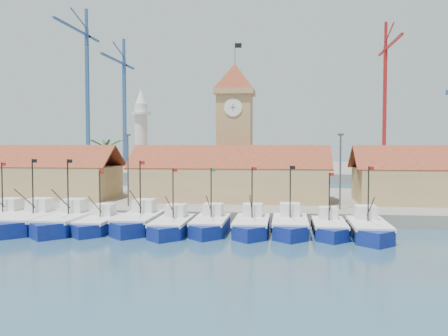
# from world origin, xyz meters

# --- Properties ---
(ground) EXTENTS (400.00, 400.00, 0.00)m
(ground) POSITION_xyz_m (0.00, 0.00, 0.00)
(ground) COLOR navy
(ground) RESTS_ON ground
(quay) EXTENTS (140.00, 32.00, 1.50)m
(quay) POSITION_xyz_m (0.00, 24.00, 0.75)
(quay) COLOR gray
(quay) RESTS_ON ground
(terminal) EXTENTS (240.00, 80.00, 2.00)m
(terminal) POSITION_xyz_m (0.00, 110.00, 1.00)
(terminal) COLOR gray
(terminal) RESTS_ON ground
(boat_1) EXTENTS (3.92, 10.73, 8.12)m
(boat_1) POSITION_xyz_m (-19.85, 2.05, 0.84)
(boat_1) COLOR navy
(boat_1) RESTS_ON ground
(boat_2) EXTENTS (3.92, 10.72, 8.12)m
(boat_2) POSITION_xyz_m (-15.79, 1.98, 0.84)
(boat_2) COLOR navy
(boat_2) RESTS_ON ground
(boat_3) EXTENTS (3.28, 9.00, 6.81)m
(boat_3) POSITION_xyz_m (-12.26, 2.31, 0.70)
(boat_3) COLOR navy
(boat_3) RESTS_ON ground
(boat_4) EXTENTS (3.82, 10.45, 7.91)m
(boat_4) POSITION_xyz_m (-8.15, 3.35, 0.82)
(boat_4) COLOR navy
(boat_4) RESTS_ON ground
(boat_5) EXTENTS (3.45, 9.46, 7.16)m
(boat_5) POSITION_xyz_m (-4.13, 1.83, 0.74)
(boat_5) COLOR navy
(boat_5) RESTS_ON ground
(boat_6) EXTENTS (3.45, 9.44, 7.14)m
(boat_6) POSITION_xyz_m (-0.27, 3.01, 0.74)
(boat_6) COLOR navy
(boat_6) RESTS_ON ground
(boat_7) EXTENTS (3.52, 9.64, 7.30)m
(boat_7) POSITION_xyz_m (4.08, 2.90, 0.75)
(boat_7) COLOR navy
(boat_7) RESTS_ON ground
(boat_8) EXTENTS (3.60, 9.85, 7.46)m
(boat_8) POSITION_xyz_m (8.06, 3.25, 0.77)
(boat_8) COLOR navy
(boat_8) RESTS_ON ground
(boat_9) EXTENTS (3.26, 8.93, 6.76)m
(boat_9) POSITION_xyz_m (12.04, 2.94, 0.70)
(boat_9) COLOR navy
(boat_9) RESTS_ON ground
(boat_10) EXTENTS (3.62, 9.90, 7.49)m
(boat_10) POSITION_xyz_m (15.81, 1.96, 0.77)
(boat_10) COLOR navy
(boat_10) RESTS_ON ground
(hall_left) EXTENTS (31.20, 10.13, 7.61)m
(hall_left) POSITION_xyz_m (-32.00, 20.00, 3.99)
(hall_left) COLOR tan
(hall_left) RESTS_ON quay
(hall_center) EXTENTS (27.04, 10.13, 7.61)m
(hall_center) POSITION_xyz_m (0.00, 20.00, 3.99)
(hall_center) COLOR tan
(hall_center) RESTS_ON quay
(clock_tower) EXTENTS (5.80, 5.80, 22.70)m
(clock_tower) POSITION_xyz_m (0.00, 26.00, 11.96)
(clock_tower) COLOR tan
(clock_tower) RESTS_ON quay
(minaret) EXTENTS (3.00, 3.00, 16.30)m
(minaret) POSITION_xyz_m (-15.00, 28.00, 9.73)
(minaret) COLOR silver
(minaret) RESTS_ON quay
(palm_tree) EXTENTS (5.60, 5.03, 8.39)m
(palm_tree) POSITION_xyz_m (-20.00, 26.00, 6.25)
(palm_tree) COLOR brown
(palm_tree) RESTS_ON quay
(lamp_posts) EXTENTS (80.70, 0.25, 9.03)m
(lamp_posts) POSITION_xyz_m (0.50, 12.00, 6.48)
(lamp_posts) COLOR #3F3F44
(lamp_posts) RESTS_ON quay
(crane_blue_far) EXTENTS (1.00, 32.36, 48.81)m
(crane_blue_far) POSITION_xyz_m (-54.08, 100.80, 29.00)
(crane_blue_far) COLOR #2A4E81
(crane_blue_far) RESTS_ON terminal
(crane_blue_near) EXTENTS (1.00, 29.92, 40.55)m
(crane_blue_near) POSITION_xyz_m (-44.15, 106.94, 24.29)
(crane_blue_near) COLOR #2A4E81
(crane_blue_near) RESTS_ON terminal
(crane_red_right) EXTENTS (1.00, 31.52, 42.86)m
(crane_red_right) POSITION_xyz_m (36.61, 103.78, 25.69)
(crane_red_right) COLOR maroon
(crane_red_right) RESTS_ON terminal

